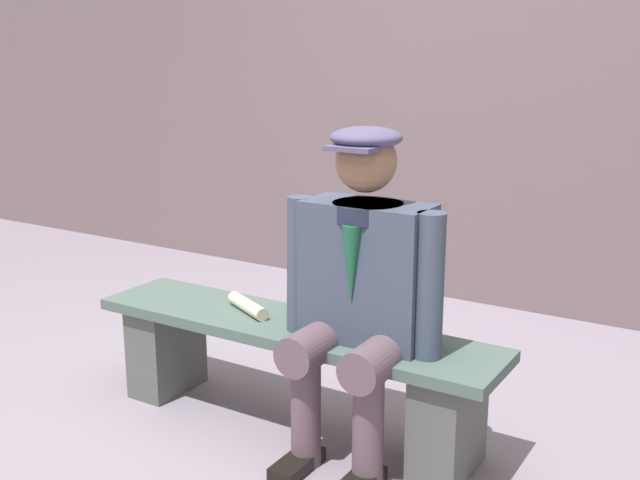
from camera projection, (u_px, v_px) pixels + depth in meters
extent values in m
plane|color=slate|center=(292.00, 425.00, 3.11)|extent=(30.00, 30.00, 0.00)
cube|color=#445852|center=(291.00, 328.00, 3.00)|extent=(1.71, 0.38, 0.04)
cube|color=#4D504D|center=(448.00, 421.00, 2.72)|extent=(0.18, 0.32, 0.40)
cube|color=#4D504D|center=(167.00, 347.00, 3.40)|extent=(0.18, 0.32, 0.40)
cube|color=#384255|center=(367.00, 272.00, 2.77)|extent=(0.46, 0.22, 0.51)
cylinder|color=#1E2338|center=(368.00, 211.00, 2.71)|extent=(0.26, 0.26, 0.06)
cone|color=#195938|center=(351.00, 265.00, 2.66)|extent=(0.07, 0.07, 0.28)
sphere|color=#8C664C|center=(366.00, 161.00, 2.65)|extent=(0.22, 0.22, 0.22)
ellipsoid|color=#484363|center=(366.00, 137.00, 2.63)|extent=(0.25, 0.25, 0.08)
cube|color=#484363|center=(352.00, 149.00, 2.56)|extent=(0.17, 0.10, 0.02)
cylinder|color=#58444F|center=(384.00, 355.00, 2.68)|extent=(0.15, 0.40, 0.15)
cylinder|color=#58444F|center=(368.00, 425.00, 2.64)|extent=(0.11, 0.11, 0.44)
cylinder|color=#384255|center=(429.00, 295.00, 2.61)|extent=(0.10, 0.10, 0.58)
cylinder|color=#58444F|center=(321.00, 341.00, 2.81)|extent=(0.15, 0.40, 0.15)
cylinder|color=#58444F|center=(306.00, 408.00, 2.77)|extent=(0.11, 0.11, 0.44)
cube|color=black|center=(297.00, 464.00, 2.77)|extent=(0.10, 0.24, 0.05)
cylinder|color=#384255|center=(300.00, 272.00, 2.87)|extent=(0.10, 0.12, 0.58)
cylinder|color=beige|center=(248.00, 306.00, 3.11)|extent=(0.26, 0.17, 0.05)
cube|color=#655559|center=(479.00, 114.00, 4.49)|extent=(12.00, 0.24, 2.23)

